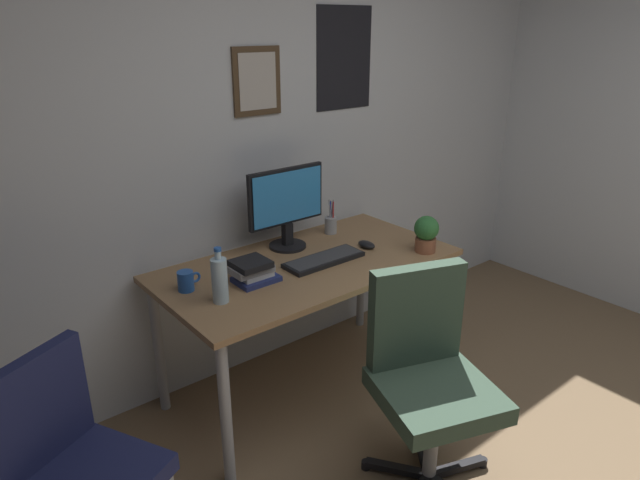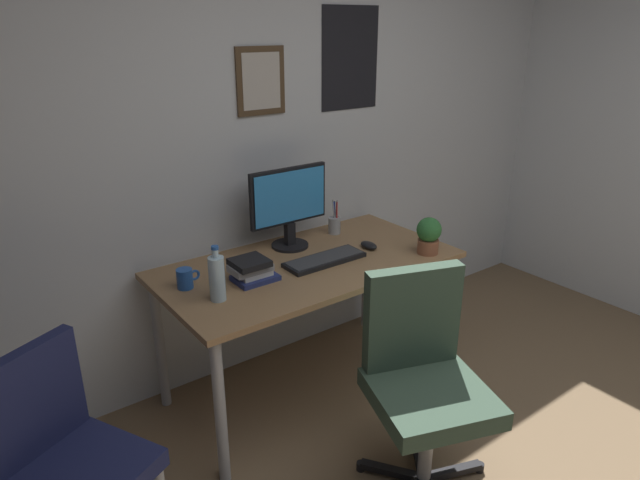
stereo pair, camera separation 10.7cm
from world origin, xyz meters
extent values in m
cube|color=silver|center=(0.00, 2.15, 1.30)|extent=(4.40, 0.08, 2.60)
cube|color=#4C3823|center=(-0.18, 2.11, 1.61)|extent=(0.28, 0.02, 0.34)
cube|color=beige|center=(-0.18, 2.09, 1.61)|extent=(0.22, 0.00, 0.28)
cube|color=black|center=(0.42, 2.11, 1.70)|extent=(0.40, 0.01, 0.56)
cube|color=#936D47|center=(-0.19, 1.68, 0.74)|extent=(1.51, 0.78, 0.03)
cylinder|color=#9EA0A5|center=(-0.88, 1.35, 0.36)|extent=(0.05, 0.05, 0.72)
cylinder|color=#9EA0A5|center=(0.50, 1.35, 0.36)|extent=(0.05, 0.05, 0.72)
cylinder|color=#9EA0A5|center=(-0.88, 2.01, 0.36)|extent=(0.05, 0.05, 0.72)
cylinder|color=#9EA0A5|center=(0.50, 2.01, 0.36)|extent=(0.05, 0.05, 0.72)
cube|color=#334738|center=(-0.21, 0.80, 0.46)|extent=(0.59, 0.59, 0.08)
cube|color=#334738|center=(-0.14, 0.99, 0.72)|extent=(0.42, 0.21, 0.45)
cylinder|color=#9EA0A5|center=(-0.21, 0.80, 0.21)|extent=(0.08, 0.08, 0.42)
cube|color=black|center=(-0.08, 0.76, 0.04)|extent=(0.28, 0.13, 0.03)
cylinder|color=black|center=(0.06, 0.71, 0.02)|extent=(0.05, 0.05, 0.04)
cube|color=black|center=(-0.12, 0.91, 0.04)|extent=(0.20, 0.25, 0.03)
cylinder|color=black|center=(-0.04, 1.02, 0.02)|extent=(0.05, 0.05, 0.04)
cube|color=black|center=(-0.29, 0.92, 0.04)|extent=(0.19, 0.25, 0.03)
cylinder|color=black|center=(-0.37, 1.03, 0.02)|extent=(0.05, 0.05, 0.04)
cube|color=#1E234C|center=(-1.55, 1.41, 0.68)|extent=(0.38, 0.22, 0.40)
cylinder|color=black|center=(-0.15, 1.91, 0.76)|extent=(0.20, 0.20, 0.01)
cube|color=black|center=(-0.15, 1.91, 0.83)|extent=(0.05, 0.04, 0.12)
cube|color=black|center=(-0.15, 1.92, 1.04)|extent=(0.46, 0.02, 0.30)
cube|color=#338CD8|center=(-0.15, 1.90, 1.04)|extent=(0.43, 0.00, 0.27)
cube|color=black|center=(-0.12, 1.63, 0.76)|extent=(0.43, 0.15, 0.02)
cube|color=#38383A|center=(-0.12, 1.63, 0.78)|extent=(0.41, 0.13, 0.00)
ellipsoid|color=black|center=(0.18, 1.63, 0.77)|extent=(0.06, 0.11, 0.04)
cylinder|color=silver|center=(-0.75, 1.58, 0.85)|extent=(0.07, 0.07, 0.20)
cylinder|color=silver|center=(-0.75, 1.58, 0.97)|extent=(0.03, 0.03, 0.04)
cylinder|color=#2659B2|center=(-0.75, 1.58, 1.00)|extent=(0.03, 0.03, 0.01)
cylinder|color=#2659B2|center=(-0.81, 1.77, 0.80)|extent=(0.07, 0.07, 0.09)
torus|color=#2659B2|center=(-0.76, 1.77, 0.80)|extent=(0.05, 0.01, 0.05)
cylinder|color=brown|center=(0.38, 1.40, 0.79)|extent=(0.11, 0.11, 0.07)
sphere|color=#2D6B33|center=(0.38, 1.40, 0.88)|extent=(0.13, 0.13, 0.13)
ellipsoid|color=#287A38|center=(0.35, 1.43, 0.90)|extent=(0.07, 0.08, 0.02)
ellipsoid|color=#287A38|center=(0.41, 1.43, 0.88)|extent=(0.07, 0.08, 0.02)
ellipsoid|color=#287A38|center=(0.36, 1.37, 0.88)|extent=(0.08, 0.07, 0.02)
cylinder|color=#9EA0A5|center=(0.17, 1.93, 0.80)|extent=(0.07, 0.07, 0.09)
cylinder|color=#263FBF|center=(0.17, 1.93, 0.88)|extent=(0.01, 0.01, 0.13)
cylinder|color=red|center=(0.18, 1.92, 0.88)|extent=(0.01, 0.01, 0.13)
cylinder|color=black|center=(0.18, 1.93, 0.88)|extent=(0.01, 0.01, 0.13)
cylinder|color=#9EA0A5|center=(0.18, 1.93, 0.88)|extent=(0.01, 0.03, 0.14)
cylinder|color=#9EA0A5|center=(0.17, 1.93, 0.88)|extent=(0.01, 0.02, 0.14)
cube|color=navy|center=(-0.52, 1.65, 0.76)|extent=(0.20, 0.15, 0.02)
cube|color=silver|center=(-0.52, 1.66, 0.79)|extent=(0.15, 0.12, 0.03)
cube|color=gray|center=(-0.54, 1.66, 0.82)|extent=(0.19, 0.12, 0.03)
cube|color=black|center=(-0.54, 1.65, 0.85)|extent=(0.16, 0.15, 0.03)
camera|label=1|loc=(-1.78, -0.38, 1.88)|focal=31.48mm
camera|label=2|loc=(-1.70, -0.45, 1.88)|focal=31.48mm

